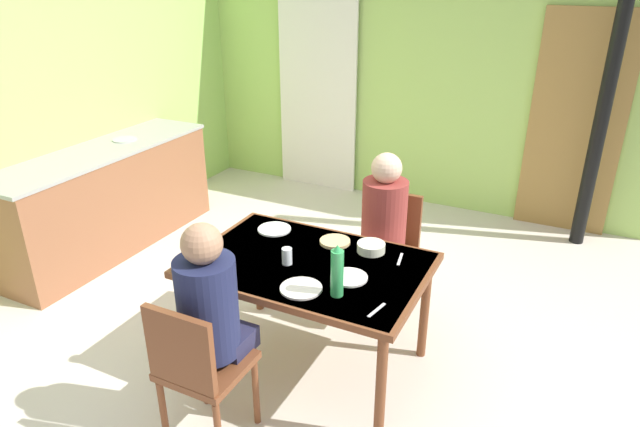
% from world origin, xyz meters
% --- Properties ---
extents(ground_plane, '(7.27, 7.27, 0.00)m').
position_xyz_m(ground_plane, '(0.00, 0.00, 0.00)').
color(ground_plane, beige).
extents(wall_back, '(4.76, 0.10, 2.83)m').
position_xyz_m(wall_back, '(0.00, 2.80, 1.42)').
color(wall_back, '#A7D166').
rests_on(wall_back, ground_plane).
extents(wall_left, '(0.10, 4.19, 2.83)m').
position_xyz_m(wall_left, '(-2.28, 0.70, 1.42)').
color(wall_left, '#A5D467').
rests_on(wall_left, ground_plane).
extents(door_wooden, '(0.80, 0.05, 2.00)m').
position_xyz_m(door_wooden, '(1.60, 2.72, 1.00)').
color(door_wooden, olive).
rests_on(door_wooden, ground_plane).
extents(stove_pipe_column, '(0.12, 0.12, 2.83)m').
position_xyz_m(stove_pipe_column, '(1.79, 2.45, 1.42)').
color(stove_pipe_column, black).
rests_on(stove_pipe_column, ground_plane).
extents(curtain_panel, '(0.90, 0.03, 2.38)m').
position_xyz_m(curtain_panel, '(-0.98, 2.70, 1.19)').
color(curtain_panel, white).
rests_on(curtain_panel, ground_plane).
extents(kitchen_counter, '(0.61, 2.07, 0.91)m').
position_xyz_m(kitchen_counter, '(-1.95, 0.53, 0.45)').
color(kitchen_counter, '#90583A').
rests_on(kitchen_counter, ground_plane).
extents(dining_table, '(1.36, 0.92, 0.73)m').
position_xyz_m(dining_table, '(0.37, -0.14, 0.66)').
color(dining_table, brown).
rests_on(dining_table, ground_plane).
extents(chair_near_diner, '(0.40, 0.40, 0.87)m').
position_xyz_m(chair_near_diner, '(0.17, -0.95, 0.50)').
color(chair_near_diner, brown).
rests_on(chair_near_diner, ground_plane).
extents(chair_far_diner, '(0.40, 0.40, 0.87)m').
position_xyz_m(chair_far_diner, '(0.58, 0.67, 0.50)').
color(chair_far_diner, brown).
rests_on(chair_far_diner, ground_plane).
extents(person_near_diner, '(0.30, 0.37, 0.77)m').
position_xyz_m(person_near_diner, '(0.17, -0.82, 0.78)').
color(person_near_diner, '#242442').
rests_on(person_near_diner, ground_plane).
extents(person_far_diner, '(0.30, 0.37, 0.77)m').
position_xyz_m(person_far_diner, '(0.58, 0.54, 0.78)').
color(person_far_diner, brown).
rests_on(person_far_diner, ground_plane).
extents(water_bottle_green_near, '(0.07, 0.07, 0.29)m').
position_xyz_m(water_bottle_green_near, '(0.67, -0.39, 0.87)').
color(water_bottle_green_near, green).
rests_on(water_bottle_green_near, dining_table).
extents(water_bottle_green_far, '(0.08, 0.08, 0.26)m').
position_xyz_m(water_bottle_green_far, '(-0.09, -0.52, 0.85)').
color(water_bottle_green_far, green).
rests_on(water_bottle_green_far, dining_table).
extents(serving_bowl_center, '(0.17, 0.17, 0.05)m').
position_xyz_m(serving_bowl_center, '(0.65, 0.14, 0.75)').
color(serving_bowl_center, '#E6E9C8').
rests_on(serving_bowl_center, dining_table).
extents(dinner_plate_near_left, '(0.21, 0.21, 0.01)m').
position_xyz_m(dinner_plate_near_left, '(0.66, -0.20, 0.73)').
color(dinner_plate_near_left, white).
rests_on(dinner_plate_near_left, dining_table).
extents(dinner_plate_near_right, '(0.22, 0.22, 0.01)m').
position_xyz_m(dinner_plate_near_right, '(-0.03, 0.14, 0.73)').
color(dinner_plate_near_right, white).
rests_on(dinner_plate_near_right, dining_table).
extents(dinner_plate_far_center, '(0.23, 0.23, 0.01)m').
position_xyz_m(dinner_plate_far_center, '(0.47, -0.42, 0.73)').
color(dinner_plate_far_center, white).
rests_on(dinner_plate_far_center, dining_table).
extents(drinking_glass_by_near_diner, '(0.06, 0.06, 0.10)m').
position_xyz_m(drinking_glass_by_near_diner, '(0.27, -0.21, 0.78)').
color(drinking_glass_by_near_diner, silver).
rests_on(drinking_glass_by_near_diner, dining_table).
extents(bread_plate_sliced, '(0.19, 0.19, 0.02)m').
position_xyz_m(bread_plate_sliced, '(0.41, 0.15, 0.74)').
color(bread_plate_sliced, '#DBB77A').
rests_on(bread_plate_sliced, dining_table).
extents(cutlery_knife_near, '(0.04, 0.15, 0.00)m').
position_xyz_m(cutlery_knife_near, '(0.84, 0.13, 0.73)').
color(cutlery_knife_near, silver).
rests_on(cutlery_knife_near, dining_table).
extents(cutlery_fork_near, '(0.05, 0.15, 0.00)m').
position_xyz_m(cutlery_fork_near, '(0.90, -0.43, 0.73)').
color(cutlery_fork_near, silver).
rests_on(cutlery_fork_near, dining_table).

